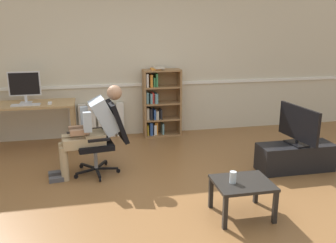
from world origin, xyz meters
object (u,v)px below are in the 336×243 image
(keyboard, at_px, (26,105))
(tv_stand, at_px, (295,157))
(person_seated, at_px, (92,128))
(bookshelf, at_px, (159,104))
(computer_desk, at_px, (30,110))
(radiator, at_px, (97,121))
(drinking_glass, at_px, (233,177))
(coffee_table, at_px, (242,187))
(tv_screen, at_px, (299,125))
(computer_mouse, at_px, (50,103))
(imac_monitor, at_px, (24,85))
(office_chair, at_px, (105,135))

(keyboard, relative_size, tv_stand, 0.41)
(person_seated, bearing_deg, bookshelf, 134.40)
(computer_desk, bearing_deg, bookshelf, 7.69)
(radiator, distance_m, drinking_glass, 3.36)
(tv_stand, bearing_deg, radiator, 142.17)
(radiator, xyz_separation_m, coffee_table, (1.46, -3.07, 0.02))
(bookshelf, relative_size, tv_screen, 1.58)
(keyboard, distance_m, bookshelf, 2.23)
(tv_screen, bearing_deg, keyboard, 60.60)
(computer_mouse, bearing_deg, tv_stand, -24.80)
(imac_monitor, height_order, tv_stand, imac_monitor)
(keyboard, distance_m, person_seated, 1.48)
(bookshelf, distance_m, tv_stand, 2.55)
(keyboard, height_order, bookshelf, bookshelf)
(tv_screen, distance_m, coffee_table, 1.61)
(computer_desk, bearing_deg, imac_monitor, 127.14)
(person_seated, bearing_deg, tv_screen, 72.82)
(radiator, height_order, tv_stand, radiator)
(radiator, xyz_separation_m, person_seated, (-0.07, -1.62, 0.34))
(imac_monitor, xyz_separation_m, person_seated, (1.02, -1.31, -0.39))
(bookshelf, xyz_separation_m, drinking_glass, (0.24, -2.97, -0.14))
(tv_screen, bearing_deg, bookshelf, 31.48)
(computer_desk, distance_m, computer_mouse, 0.37)
(imac_monitor, bearing_deg, drinking_glass, -48.50)
(computer_desk, bearing_deg, computer_mouse, -20.31)
(coffee_table, height_order, drinking_glass, drinking_glass)
(computer_desk, height_order, person_seated, person_seated)
(computer_desk, bearing_deg, person_seated, -51.94)
(office_chair, height_order, drinking_glass, office_chair)
(computer_desk, relative_size, radiator, 1.46)
(computer_desk, xyz_separation_m, computer_mouse, (0.32, -0.12, 0.12))
(office_chair, relative_size, person_seated, 0.82)
(coffee_table, bearing_deg, person_seated, 136.63)
(radiator, distance_m, office_chair, 1.62)
(keyboard, bearing_deg, drinking_glass, -46.46)
(tv_stand, distance_m, tv_screen, 0.47)
(computer_mouse, xyz_separation_m, person_seated, (0.64, -1.11, -0.12))
(radiator, bearing_deg, bookshelf, -5.20)
(computer_mouse, relative_size, office_chair, 0.10)
(imac_monitor, height_order, tv_screen, imac_monitor)
(bookshelf, xyz_separation_m, coffee_table, (0.35, -2.97, -0.26))
(bookshelf, bearing_deg, computer_desk, -172.31)
(computer_mouse, height_order, coffee_table, computer_mouse)
(tv_screen, distance_m, drinking_glass, 1.68)
(computer_desk, distance_m, bookshelf, 2.16)
(imac_monitor, distance_m, keyboard, 0.35)
(bookshelf, bearing_deg, tv_screen, -51.53)
(keyboard, height_order, office_chair, office_chair)
(computer_mouse, xyz_separation_m, coffee_table, (2.17, -2.56, -0.44))
(keyboard, distance_m, radiator, 1.28)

